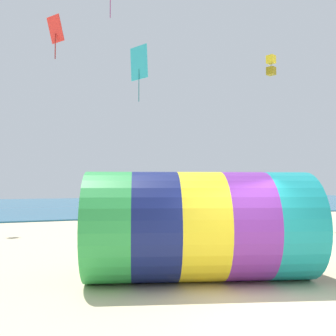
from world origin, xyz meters
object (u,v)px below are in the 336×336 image
at_px(kite_cyan_diamond, 139,63).
at_px(giant_inflatable_tube, 200,226).
at_px(kite_red_diamond, 55,30).
at_px(kite_yellow_box, 271,65).

bearing_deg(kite_cyan_diamond, giant_inflatable_tube, -88.85).
distance_m(giant_inflatable_tube, kite_cyan_diamond, 7.19).
bearing_deg(kite_red_diamond, giant_inflatable_tube, -43.27).
distance_m(giant_inflatable_tube, kite_red_diamond, 7.10).
relative_size(giant_inflatable_tube, kite_red_diamond, 4.78).
bearing_deg(kite_red_diamond, kite_yellow_box, 25.41).
xyz_separation_m(kite_red_diamond, kite_cyan_diamond, (3.11, 1.66, -0.11)).
distance_m(kite_red_diamond, kite_cyan_diamond, 3.52).
distance_m(kite_cyan_diamond, kite_yellow_box, 10.27).
height_order(giant_inflatable_tube, kite_red_diamond, kite_red_diamond).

